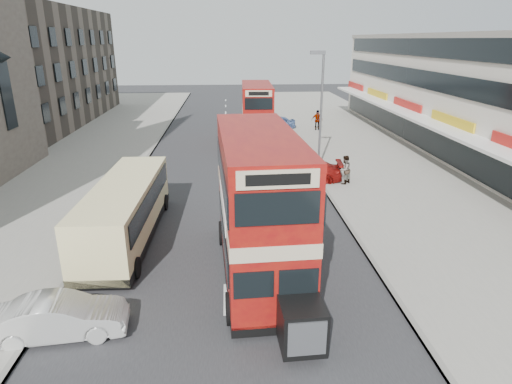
# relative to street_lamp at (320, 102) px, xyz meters

# --- Properties ---
(ground) EXTENTS (160.00, 160.00, 0.00)m
(ground) POSITION_rel_street_lamp_xyz_m (-6.52, -18.00, -4.78)
(ground) COLOR #28282B
(ground) RESTS_ON ground
(road_surface) EXTENTS (12.00, 90.00, 0.01)m
(road_surface) POSITION_rel_street_lamp_xyz_m (-6.52, 2.00, -4.78)
(road_surface) COLOR #28282B
(road_surface) RESTS_ON ground
(pavement_right) EXTENTS (12.00, 90.00, 0.15)m
(pavement_right) POSITION_rel_street_lamp_xyz_m (5.48, 2.00, -4.71)
(pavement_right) COLOR gray
(pavement_right) RESTS_ON ground
(pavement_left) EXTENTS (12.00, 90.00, 0.15)m
(pavement_left) POSITION_rel_street_lamp_xyz_m (-18.52, 2.00, -4.71)
(pavement_left) COLOR gray
(pavement_left) RESTS_ON ground
(kerb_left) EXTENTS (0.20, 90.00, 0.16)m
(kerb_left) POSITION_rel_street_lamp_xyz_m (-12.62, 2.00, -4.71)
(kerb_left) COLOR gray
(kerb_left) RESTS_ON ground
(kerb_right) EXTENTS (0.20, 90.00, 0.16)m
(kerb_right) POSITION_rel_street_lamp_xyz_m (-0.42, 2.00, -4.71)
(kerb_right) COLOR gray
(kerb_right) RESTS_ON ground
(brick_terrace) EXTENTS (14.00, 28.00, 12.00)m
(brick_terrace) POSITION_rel_street_lamp_xyz_m (-28.52, 20.00, 1.22)
(brick_terrace) COLOR #66594C
(brick_terrace) RESTS_ON ground
(commercial_row) EXTENTS (9.90, 46.20, 9.30)m
(commercial_row) POSITION_rel_street_lamp_xyz_m (13.42, 4.00, -0.09)
(commercial_row) COLOR beige
(commercial_row) RESTS_ON ground
(street_lamp) EXTENTS (1.00, 0.20, 8.12)m
(street_lamp) POSITION_rel_street_lamp_xyz_m (0.00, 0.00, 0.00)
(street_lamp) COLOR slate
(street_lamp) RESTS_ON ground
(bus_main) EXTENTS (3.19, 9.96, 5.46)m
(bus_main) POSITION_rel_street_lamp_xyz_m (-5.20, -14.17, -1.91)
(bus_main) COLOR black
(bus_main) RESTS_ON ground
(bus_second) EXTENTS (2.75, 9.19, 5.02)m
(bus_second) POSITION_rel_street_lamp_xyz_m (-3.73, 8.61, -2.14)
(bus_second) COLOR black
(bus_second) RESTS_ON ground
(coach) EXTENTS (2.68, 9.55, 2.51)m
(coach) POSITION_rel_street_lamp_xyz_m (-11.07, -10.62, -3.30)
(coach) COLOR black
(coach) RESTS_ON ground
(car_left_front) EXTENTS (4.16, 1.85, 1.33)m
(car_left_front) POSITION_rel_street_lamp_xyz_m (-11.65, -17.68, -4.12)
(car_left_front) COLOR beige
(car_left_front) RESTS_ON ground
(car_right_a) EXTENTS (5.05, 2.50, 1.41)m
(car_right_a) POSITION_rel_street_lamp_xyz_m (-1.41, -2.63, -4.08)
(car_right_a) COLOR maroon
(car_right_a) RESTS_ON ground
(car_right_b) EXTENTS (4.82, 2.62, 1.28)m
(car_right_b) POSITION_rel_street_lamp_xyz_m (-2.06, 1.99, -4.14)
(car_right_b) COLOR #DE4316
(car_right_b) RESTS_ON ground
(car_right_c) EXTENTS (4.07, 1.90, 1.35)m
(car_right_c) POSITION_rel_street_lamp_xyz_m (-1.33, 14.94, -4.11)
(car_right_c) COLOR #5675AC
(car_right_c) RESTS_ON ground
(pedestrian_near) EXTENTS (0.82, 0.79, 1.85)m
(pedestrian_near) POSITION_rel_street_lamp_xyz_m (0.99, -3.63, -3.71)
(pedestrian_near) COLOR gray
(pedestrian_near) RESTS_ON pavement_right
(pedestrian_far) EXTENTS (1.17, 0.50, 1.98)m
(pedestrian_far) POSITION_rel_street_lamp_xyz_m (2.69, 13.68, -3.64)
(pedestrian_far) COLOR gray
(pedestrian_far) RESTS_ON pavement_right
(cyclist) EXTENTS (0.80, 1.89, 1.95)m
(cyclist) POSITION_rel_street_lamp_xyz_m (-3.01, 3.60, -4.14)
(cyclist) COLOR gray
(cyclist) RESTS_ON ground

